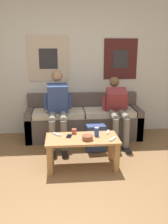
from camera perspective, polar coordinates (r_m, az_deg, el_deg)
name	(u,v)px	position (r m, az deg, el deg)	size (l,w,h in m)	color
ground_plane	(77,204)	(2.88, -1.68, -20.27)	(18.00, 18.00, 0.00)	brown
wall_back	(68,66)	(4.74, -3.65, 10.34)	(10.00, 0.07, 2.55)	silver
couch	(84,122)	(4.61, -0.09, -2.21)	(2.07, 0.65, 0.79)	#564C47
coffee_table	(82,144)	(3.48, -0.41, -7.24)	(1.00, 0.51, 0.43)	#B27F4C
person_seated_adult	(58,106)	(4.16, -6.04, 1.46)	(0.47, 0.82, 1.26)	gray
person_seated_teen	(117,108)	(4.30, 7.52, 0.99)	(0.47, 0.91, 1.12)	gray
backpack	(96,138)	(4.05, 2.67, -6.04)	(0.31, 0.25, 0.43)	navy
ceramic_bowl	(88,137)	(3.36, 0.81, -5.82)	(0.15, 0.15, 0.06)	brown
pillar_candle	(74,131)	(3.59, -2.28, -4.44)	(0.07, 0.07, 0.08)	#B24C42
drink_can_blue	(97,132)	(3.49, 2.91, -4.55)	(0.07, 0.07, 0.12)	#28479E
game_controller_near_left	(113,139)	(3.39, 6.54, -6.17)	(0.11, 0.13, 0.03)	white
game_controller_near_right	(57,134)	(3.56, -6.24, -5.13)	(0.12, 0.13, 0.03)	white
game_controller_far_center	(108,132)	(3.64, 5.52, -4.61)	(0.07, 0.15, 0.03)	white
cell_phone	(69,136)	(3.50, -3.42, -5.53)	(0.09, 0.15, 0.01)	black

